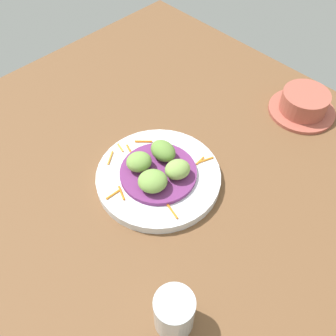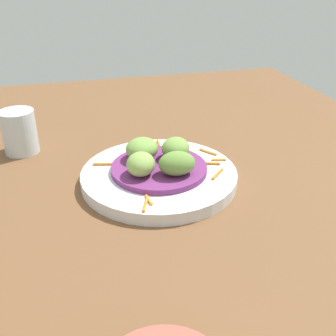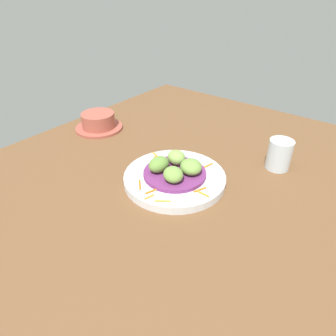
{
  "view_description": "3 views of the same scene",
  "coord_description": "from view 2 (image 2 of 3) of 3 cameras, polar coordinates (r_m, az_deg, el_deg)",
  "views": [
    {
      "loc": [
        -30.02,
        24.94,
        62.48
      ],
      "look_at": [
        2.1,
        -6.61,
        6.9
      ],
      "focal_mm": 41.24,
      "sensor_mm": 36.0,
      "label": 1
    },
    {
      "loc": [
        -9.04,
        -60.49,
        34.03
      ],
      "look_at": [
        5.14,
        -7.3,
        4.97
      ],
      "focal_mm": 43.91,
      "sensor_mm": 36.0,
      "label": 2
    },
    {
      "loc": [
        51.5,
        29.04,
        43.7
      ],
      "look_at": [
        4.49,
        -7.6,
        5.39
      ],
      "focal_mm": 32.04,
      "sensor_mm": 36.0,
      "label": 3
    }
  ],
  "objects": [
    {
      "name": "main_plate",
      "position": [
        0.64,
        -1.25,
        -1.16
      ],
      "size": [
        24.22,
        24.22,
        1.91
      ],
      "primitive_type": "cylinder",
      "color": "silver",
      "rests_on": "table_surface"
    },
    {
      "name": "guac_scoop_center",
      "position": [
        0.65,
        -3.63,
        2.68
      ],
      "size": [
        7.38,
        7.42,
        3.37
      ],
      "primitive_type": "ellipsoid",
      "rotation": [
        0.0,
        0.0,
        5.58
      ],
      "color": "#759E47",
      "rests_on": "cabbage_bed"
    },
    {
      "name": "guac_scoop_left",
      "position": [
        0.65,
        1.06,
        2.75
      ],
      "size": [
        6.19,
        6.38,
        3.42
      ],
      "primitive_type": "ellipsoid",
      "rotation": [
        0.0,
        0.0,
        2.64
      ],
      "color": "#759E47",
      "rests_on": "cabbage_bed"
    },
    {
      "name": "guac_scoop_right",
      "position": [
        0.6,
        -3.81,
        0.55
      ],
      "size": [
        5.7,
        6.07,
        3.41
      ],
      "primitive_type": "ellipsoid",
      "rotation": [
        0.0,
        0.0,
        2.76
      ],
      "color": "#84A851",
      "rests_on": "cabbage_bed"
    },
    {
      "name": "cabbage_bed",
      "position": [
        0.63,
        -1.26,
        -0.05
      ],
      "size": [
        14.86,
        14.86,
        0.89
      ],
      "primitive_type": "cylinder",
      "color": "#702D6B",
      "rests_on": "main_plate"
    },
    {
      "name": "guac_scoop_back",
      "position": [
        0.6,
        1.25,
        0.66
      ],
      "size": [
        5.58,
        4.29,
        3.54
      ],
      "primitive_type": "ellipsoid",
      "rotation": [
        0.0,
        0.0,
        1.55
      ],
      "color": "olive",
      "rests_on": "cabbage_bed"
    },
    {
      "name": "table_surface",
      "position": [
        0.7,
        -5.65,
        -0.69
      ],
      "size": [
        110.0,
        110.0,
        2.0
      ],
      "primitive_type": "cube",
      "color": "brown",
      "rests_on": "ground"
    },
    {
      "name": "water_glass",
      "position": [
        0.77,
        -19.94,
        4.75
      ],
      "size": [
        6.03,
        6.03,
        7.73
      ],
      "primitive_type": "cylinder",
      "color": "silver",
      "rests_on": "table_surface"
    },
    {
      "name": "carrot_garnish",
      "position": [
        0.65,
        0.73,
        0.37
      ],
      "size": [
        21.17,
        21.66,
        0.4
      ],
      "color": "orange",
      "rests_on": "main_plate"
    }
  ]
}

